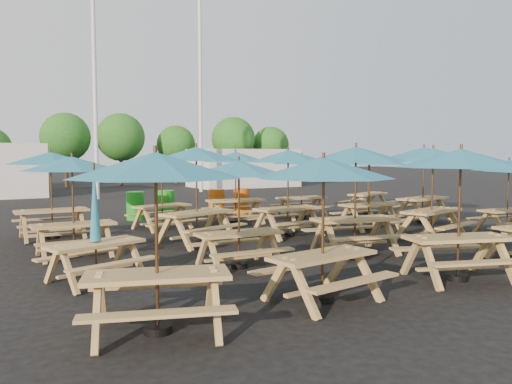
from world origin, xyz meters
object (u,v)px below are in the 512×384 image
picnic_unit_4 (323,175)px  picnic_unit_7 (162,166)px  picnic_unit_0 (156,174)px  picnic_unit_2 (72,169)px  picnic_unit_9 (356,160)px  waste_bin_3 (241,201)px  picnic_unit_3 (50,162)px  picnic_unit_19 (369,160)px  picnic_unit_8 (461,165)px  picnic_unit_18 (424,156)px  picnic_unit_6 (196,159)px  picnic_unit_14 (370,163)px  picnic_unit_10 (288,161)px  picnic_unit_1 (95,233)px  picnic_unit_13 (433,160)px  picnic_unit_17 (509,169)px  picnic_unit_5 (239,173)px  picnic_unit_15 (302,163)px  waste_bin_1 (166,204)px  waste_bin_2 (217,202)px  picnic_unit_11 (236,161)px  waste_bin_0 (135,206)px

picnic_unit_4 → picnic_unit_7: (0.36, 8.31, -0.03)m
picnic_unit_0 → picnic_unit_2: picnic_unit_0 is taller
picnic_unit_9 → waste_bin_3: picnic_unit_9 is taller
picnic_unit_3 → picnic_unit_19: (11.15, 0.07, -0.01)m
picnic_unit_8 → picnic_unit_18: (5.33, 5.55, 0.12)m
picnic_unit_3 → picnic_unit_6: 4.02m
picnic_unit_0 → picnic_unit_8: size_ratio=0.97×
picnic_unit_7 → picnic_unit_14: picnic_unit_14 is taller
picnic_unit_8 → picnic_unit_10: 5.50m
picnic_unit_1 → picnic_unit_10: bearing=6.7°
picnic_unit_13 → picnic_unit_17: (2.66, -0.34, -0.27)m
picnic_unit_3 → picnic_unit_19: 11.15m
picnic_unit_5 → picnic_unit_19: (8.46, 5.59, 0.15)m
picnic_unit_15 → picnic_unit_18: bearing=-46.3°
picnic_unit_0 → picnic_unit_19: picnic_unit_19 is taller
picnic_unit_8 → picnic_unit_19: picnic_unit_8 is taller
picnic_unit_18 → waste_bin_1: bearing=130.3°
picnic_unit_10 → picnic_unit_19: size_ratio=0.87×
picnic_unit_13 → picnic_unit_17: 2.70m
picnic_unit_17 → picnic_unit_19: bearing=96.0°
picnic_unit_1 → picnic_unit_17: size_ratio=0.95×
picnic_unit_0 → picnic_unit_9: (5.49, 2.63, 0.13)m
picnic_unit_6 → waste_bin_3: 6.49m
picnic_unit_10 → picnic_unit_0: bearing=-140.0°
picnic_unit_3 → picnic_unit_13: bearing=-32.9°
waste_bin_2 → picnic_unit_9: bearing=-92.3°
picnic_unit_17 → picnic_unit_19: 5.64m
picnic_unit_17 → waste_bin_1: size_ratio=2.28×
picnic_unit_11 → picnic_unit_1: bearing=-130.5°
picnic_unit_2 → waste_bin_0: picnic_unit_2 is taller
picnic_unit_2 → picnic_unit_10: size_ratio=0.91×
picnic_unit_3 → picnic_unit_17: size_ratio=1.06×
picnic_unit_1 → waste_bin_3: 10.20m
picnic_unit_19 → waste_bin_2: bearing=137.9°
picnic_unit_3 → picnic_unit_7: bearing=1.9°
picnic_unit_4 → picnic_unit_6: size_ratio=0.80×
waste_bin_0 → waste_bin_3: bearing=-5.3°
picnic_unit_4 → picnic_unit_9: (2.88, 2.58, 0.19)m
picnic_unit_0 → picnic_unit_2: bearing=108.8°
picnic_unit_11 → picnic_unit_3: bearing=-173.1°
picnic_unit_7 → waste_bin_3: (3.81, 2.10, -1.40)m
picnic_unit_10 → picnic_unit_3: bearing=149.3°
picnic_unit_17 → waste_bin_0: size_ratio=2.28×
picnic_unit_17 → picnic_unit_19: picnic_unit_19 is taller
picnic_unit_0 → picnic_unit_6: 6.24m
picnic_unit_4 → picnic_unit_11: bearing=63.3°
picnic_unit_3 → picnic_unit_9: size_ratio=0.86×
picnic_unit_9 → waste_bin_2: bearing=98.2°
picnic_unit_7 → waste_bin_3: picnic_unit_7 is taller
picnic_unit_1 → picnic_unit_7: picnic_unit_7 is taller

